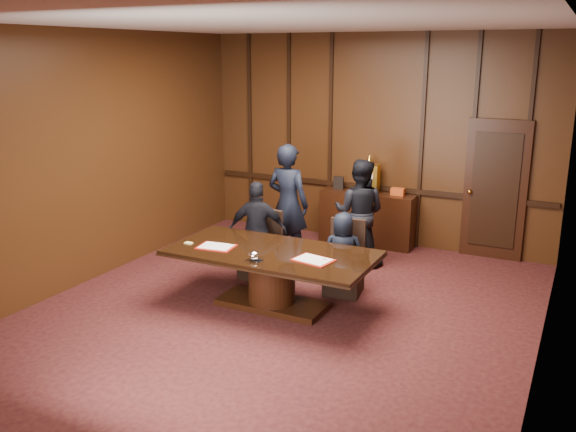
# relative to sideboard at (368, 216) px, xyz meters

# --- Properties ---
(room) EXTENTS (7.00, 7.04, 3.50)m
(room) POSITION_rel_sideboard_xyz_m (0.07, -3.12, 1.24)
(room) COLOR black
(room) RESTS_ON ground
(sideboard) EXTENTS (1.60, 0.45, 1.54)m
(sideboard) POSITION_rel_sideboard_xyz_m (0.00, 0.00, 0.00)
(sideboard) COLOR black
(sideboard) RESTS_ON ground
(conference_table) EXTENTS (2.62, 1.32, 0.76)m
(conference_table) POSITION_rel_sideboard_xyz_m (-0.19, -3.10, 0.02)
(conference_table) COLOR black
(conference_table) RESTS_ON ground
(folder_left) EXTENTS (0.50, 0.38, 0.02)m
(folder_left) POSITION_rel_sideboard_xyz_m (-0.90, -3.29, 0.28)
(folder_left) COLOR #A91B0F
(folder_left) RESTS_ON conference_table
(folder_right) EXTENTS (0.51, 0.41, 0.02)m
(folder_right) POSITION_rel_sideboard_xyz_m (0.43, -3.21, 0.28)
(folder_right) COLOR #A91B0F
(folder_right) RESTS_ON conference_table
(inkstand) EXTENTS (0.20, 0.14, 0.12)m
(inkstand) POSITION_rel_sideboard_xyz_m (-0.19, -3.55, 0.33)
(inkstand) COLOR white
(inkstand) RESTS_ON conference_table
(notepad) EXTENTS (0.10, 0.07, 0.01)m
(notepad) POSITION_rel_sideboard_xyz_m (-1.31, -3.32, 0.28)
(notepad) COLOR #F6D578
(notepad) RESTS_ON conference_table
(chair_left) EXTENTS (0.57, 0.57, 0.99)m
(chair_left) POSITION_rel_sideboard_xyz_m (-0.84, -2.22, -0.19)
(chair_left) COLOR black
(chair_left) RESTS_ON ground
(chair_right) EXTENTS (0.54, 0.54, 0.99)m
(chair_right) POSITION_rel_sideboard_xyz_m (0.45, -2.22, -0.19)
(chair_right) COLOR black
(chair_right) RESTS_ON ground
(signatory_left) EXTENTS (0.91, 0.61, 1.44)m
(signatory_left) POSITION_rel_sideboard_xyz_m (-0.84, -2.30, 0.23)
(signatory_left) COLOR black
(signatory_left) RESTS_ON ground
(signatory_right) EXTENTS (0.65, 0.52, 1.15)m
(signatory_right) POSITION_rel_sideboard_xyz_m (0.46, -2.30, 0.09)
(signatory_right) COLOR black
(signatory_right) RESTS_ON ground
(witness_left) EXTENTS (0.71, 0.49, 1.86)m
(witness_left) POSITION_rel_sideboard_xyz_m (-0.79, -1.44, 0.44)
(witness_left) COLOR black
(witness_left) RESTS_ON ground
(witness_right) EXTENTS (0.86, 0.70, 1.64)m
(witness_right) POSITION_rel_sideboard_xyz_m (0.22, -1.03, 0.34)
(witness_right) COLOR black
(witness_right) RESTS_ON ground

